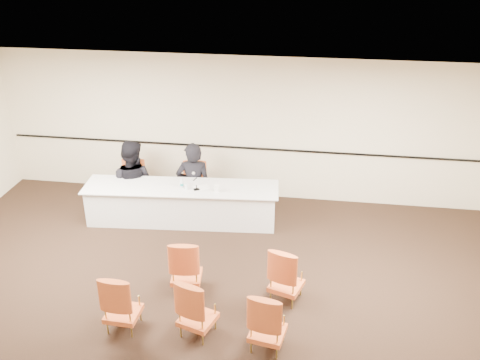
{
  "coord_description": "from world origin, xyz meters",
  "views": [
    {
      "loc": [
        1.56,
        -6.16,
        5.3
      ],
      "look_at": [
        0.25,
        2.6,
        1.02
      ],
      "focal_mm": 40.0,
      "sensor_mm": 36.0,
      "label": 1
    }
  ],
  "objects_px": {
    "aud_chair_back_left": "(122,301)",
    "aud_chair_back_mid": "(197,306)",
    "panelist_main": "(194,188)",
    "panelist_main_chair": "(194,187)",
    "microphone": "(196,183)",
    "panelist_second_chair": "(132,185)",
    "aud_chair_back_right": "(268,320)",
    "panelist_second": "(133,186)",
    "coffee_cup": "(217,188)",
    "drinking_glass": "(186,187)",
    "water_bottle": "(182,182)",
    "aud_chair_front_right": "(287,273)",
    "panel_table": "(182,204)",
    "aud_chair_front_mid": "(186,265)"
  },
  "relations": [
    {
      "from": "microphone",
      "to": "panelist_second_chair",
      "type": "bearing_deg",
      "value": 129.93
    },
    {
      "from": "aud_chair_front_right",
      "to": "panelist_second_chair",
      "type": "bearing_deg",
      "value": 160.32
    },
    {
      "from": "aud_chair_back_mid",
      "to": "panelist_main_chair",
      "type": "bearing_deg",
      "value": 121.72
    },
    {
      "from": "panelist_second_chair",
      "to": "aud_chair_front_right",
      "type": "distance_m",
      "value": 4.22
    },
    {
      "from": "drinking_glass",
      "to": "aud_chair_front_right",
      "type": "height_order",
      "value": "aud_chair_front_right"
    },
    {
      "from": "water_bottle",
      "to": "aud_chair_front_right",
      "type": "relative_size",
      "value": 0.22
    },
    {
      "from": "panelist_main",
      "to": "water_bottle",
      "type": "xyz_separation_m",
      "value": [
        -0.09,
        -0.59,
        0.4
      ]
    },
    {
      "from": "water_bottle",
      "to": "aud_chair_back_right",
      "type": "relative_size",
      "value": 0.22
    },
    {
      "from": "panel_table",
      "to": "aud_chair_back_mid",
      "type": "xyz_separation_m",
      "value": [
        1.0,
        -3.08,
        0.1
      ]
    },
    {
      "from": "coffee_cup",
      "to": "aud_chair_back_left",
      "type": "xyz_separation_m",
      "value": [
        -0.81,
        -3.01,
        -0.34
      ]
    },
    {
      "from": "panelist_second",
      "to": "aud_chair_front_right",
      "type": "height_order",
      "value": "panelist_second"
    },
    {
      "from": "panelist_main_chair",
      "to": "panelist_second_chair",
      "type": "bearing_deg",
      "value": 180.0
    },
    {
      "from": "panel_table",
      "to": "panelist_second_chair",
      "type": "bearing_deg",
      "value": 153.3
    },
    {
      "from": "panelist_main",
      "to": "drinking_glass",
      "type": "bearing_deg",
      "value": 84.05
    },
    {
      "from": "panelist_second_chair",
      "to": "microphone",
      "type": "bearing_deg",
      "value": -25.34
    },
    {
      "from": "microphone",
      "to": "aud_chair_back_right",
      "type": "height_order",
      "value": "microphone"
    },
    {
      "from": "drinking_glass",
      "to": "aud_chair_front_right",
      "type": "relative_size",
      "value": 0.11
    },
    {
      "from": "water_bottle",
      "to": "aud_chair_back_mid",
      "type": "xyz_separation_m",
      "value": [
        0.97,
        -3.06,
        -0.38
      ]
    },
    {
      "from": "panelist_second_chair",
      "to": "panelist_main_chair",
      "type": "bearing_deg",
      "value": -0.0
    },
    {
      "from": "panelist_main",
      "to": "panelist_main_chair",
      "type": "relative_size",
      "value": 2.06
    },
    {
      "from": "panelist_second",
      "to": "drinking_glass",
      "type": "height_order",
      "value": "panelist_second"
    },
    {
      "from": "panelist_main",
      "to": "coffee_cup",
      "type": "distance_m",
      "value": 0.98
    },
    {
      "from": "panelist_second_chair",
      "to": "aud_chair_back_right",
      "type": "bearing_deg",
      "value": -54.04
    },
    {
      "from": "panelist_second_chair",
      "to": "water_bottle",
      "type": "height_order",
      "value": "water_bottle"
    },
    {
      "from": "panelist_main",
      "to": "coffee_cup",
      "type": "relative_size",
      "value": 13.48
    },
    {
      "from": "panel_table",
      "to": "water_bottle",
      "type": "relative_size",
      "value": 17.55
    },
    {
      "from": "aud_chair_front_right",
      "to": "aud_chair_back_left",
      "type": "xyz_separation_m",
      "value": [
        -2.26,
        -0.99,
        0.0
      ]
    },
    {
      "from": "aud_chair_front_right",
      "to": "aud_chair_front_mid",
      "type": "bearing_deg",
      "value": -161.69
    },
    {
      "from": "panelist_second_chair",
      "to": "aud_chair_back_right",
      "type": "relative_size",
      "value": 1.0
    },
    {
      "from": "drinking_glass",
      "to": "coffee_cup",
      "type": "distance_m",
      "value": 0.59
    },
    {
      "from": "panelist_main_chair",
      "to": "water_bottle",
      "type": "relative_size",
      "value": 4.48
    },
    {
      "from": "microphone",
      "to": "aud_chair_back_left",
      "type": "height_order",
      "value": "microphone"
    },
    {
      "from": "panelist_second_chair",
      "to": "microphone",
      "type": "distance_m",
      "value": 1.63
    },
    {
      "from": "panelist_second_chair",
      "to": "coffee_cup",
      "type": "distance_m",
      "value": 1.98
    },
    {
      "from": "panelist_main",
      "to": "water_bottle",
      "type": "height_order",
      "value": "panelist_main"
    },
    {
      "from": "panel_table",
      "to": "water_bottle",
      "type": "height_order",
      "value": "water_bottle"
    },
    {
      "from": "microphone",
      "to": "aud_chair_front_mid",
      "type": "height_order",
      "value": "microphone"
    },
    {
      "from": "panelist_second",
      "to": "coffee_cup",
      "type": "bearing_deg",
      "value": 167.78
    },
    {
      "from": "panelist_main",
      "to": "panelist_second",
      "type": "relative_size",
      "value": 1.0
    },
    {
      "from": "aud_chair_front_mid",
      "to": "aud_chair_back_left",
      "type": "bearing_deg",
      "value": -131.01
    },
    {
      "from": "aud_chair_back_left",
      "to": "aud_chair_back_mid",
      "type": "bearing_deg",
      "value": 4.41
    },
    {
      "from": "microphone",
      "to": "aud_chair_front_right",
      "type": "xyz_separation_m",
      "value": [
        1.85,
        -2.03,
        -0.43
      ]
    },
    {
      "from": "drinking_glass",
      "to": "water_bottle",
      "type": "bearing_deg",
      "value": 146.27
    },
    {
      "from": "panel_table",
      "to": "panelist_main_chair",
      "type": "height_order",
      "value": "panelist_main_chair"
    },
    {
      "from": "panelist_second",
      "to": "water_bottle",
      "type": "height_order",
      "value": "panelist_second"
    },
    {
      "from": "drinking_glass",
      "to": "panel_table",
      "type": "bearing_deg",
      "value": 145.59
    },
    {
      "from": "microphone",
      "to": "aud_chair_front_mid",
      "type": "distance_m",
      "value": 2.1
    },
    {
      "from": "water_bottle",
      "to": "coffee_cup",
      "type": "xyz_separation_m",
      "value": [
        0.69,
        -0.09,
        -0.03
      ]
    },
    {
      "from": "panelist_second",
      "to": "coffee_cup",
      "type": "distance_m",
      "value": 1.99
    },
    {
      "from": "aud_chair_front_right",
      "to": "aud_chair_back_mid",
      "type": "bearing_deg",
      "value": -122.7
    }
  ]
}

